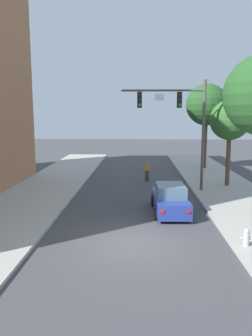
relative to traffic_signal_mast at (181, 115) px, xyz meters
name	(u,v)px	position (x,y,z in m)	size (l,w,h in m)	color
ground_plane	(133,244)	(-3.04, -9.44, -5.30)	(120.00, 120.00, 0.00)	#424247
traffic_signal_mast	(181,115)	(0.00, 0.00, 0.00)	(5.66, 0.38, 7.50)	#514C47
car_lead_blue	(170,200)	(-1.08, -4.95, -4.58)	(1.95, 4.30, 1.60)	navy
pedestrian_crossing_road	(147,170)	(-2.13, 3.79, -4.38)	(0.36, 0.22, 1.64)	#333338
fire_hydrant	(246,237)	(1.51, -9.83, -4.79)	(0.48, 0.24, 0.72)	#B2B2B7
street_tree_second	(230,121)	(3.78, 1.71, -0.37)	(2.92, 2.92, 6.28)	brown
street_tree_third	(207,105)	(3.70, 9.83, 0.99)	(3.99, 3.99, 8.16)	brown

